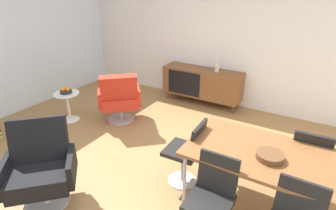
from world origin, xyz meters
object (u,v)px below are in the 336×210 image
(vase_cobalt, at_px, (217,67))
(dining_chair_near_window, at_px, (187,150))
(dining_chair_front_left, at_px, (212,197))
(lounge_chair_red, at_px, (119,97))
(wooden_bowl_on_table, at_px, (270,156))
(side_table_round, at_px, (68,103))
(dining_table, at_px, (268,157))
(sideboard, at_px, (202,83))
(fruit_bowl, at_px, (66,91))
(armchair_black_shell, at_px, (40,166))
(dining_chair_back_right, at_px, (308,158))

(vase_cobalt, relative_size, dining_chair_near_window, 0.32)
(dining_chair_front_left, bearing_deg, lounge_chair_red, 148.32)
(wooden_bowl_on_table, xyz_separation_m, side_table_round, (-3.51, 0.51, -0.45))
(side_table_round, bearing_deg, dining_table, -7.00)
(sideboard, height_order, fruit_bowl, sideboard)
(dining_chair_near_window, height_order, armchair_black_shell, armchair_black_shell)
(sideboard, height_order, lounge_chair_red, lounge_chair_red)
(lounge_chair_red, bearing_deg, dining_chair_near_window, -25.97)
(wooden_bowl_on_table, xyz_separation_m, dining_chair_near_window, (-0.91, 0.08, -0.30))
(sideboard, height_order, dining_chair_near_window, dining_chair_near_window)
(vase_cobalt, height_order, dining_table, vase_cobalt)
(wooden_bowl_on_table, distance_m, side_table_round, 3.58)
(dining_chair_near_window, bearing_deg, lounge_chair_red, 154.03)
(dining_chair_back_right, relative_size, side_table_round, 1.65)
(wooden_bowl_on_table, relative_size, armchair_black_shell, 0.27)
(vase_cobalt, xyz_separation_m, dining_chair_near_window, (0.57, -2.35, -0.34))
(lounge_chair_red, bearing_deg, dining_table, -17.99)
(dining_table, relative_size, armchair_black_shell, 1.69)
(vase_cobalt, height_order, dining_chair_front_left, vase_cobalt)
(vase_cobalt, xyz_separation_m, dining_chair_back_right, (1.82, -1.79, -0.34))
(wooden_bowl_on_table, height_order, fruit_bowl, wooden_bowl_on_table)
(wooden_bowl_on_table, xyz_separation_m, lounge_chair_red, (-2.68, 0.94, -0.30))
(dining_chair_near_window, relative_size, side_table_round, 1.65)
(dining_chair_back_right, bearing_deg, fruit_bowl, -178.08)
(sideboard, bearing_deg, side_table_round, -131.93)
(vase_cobalt, height_order, side_table_round, vase_cobalt)
(armchair_black_shell, bearing_deg, wooden_bowl_on_table, 24.83)
(dining_chair_back_right, height_order, dining_chair_front_left, same)
(dining_chair_back_right, bearing_deg, vase_cobalt, 135.35)
(dining_chair_back_right, distance_m, side_table_round, 3.84)
(dining_chair_back_right, xyz_separation_m, fruit_bowl, (-3.84, -0.13, 0.09))
(wooden_bowl_on_table, bearing_deg, side_table_round, 171.78)
(dining_table, xyz_separation_m, side_table_round, (-3.49, 0.43, -0.38))
(wooden_bowl_on_table, relative_size, dining_chair_back_right, 0.30)
(fruit_bowl, bearing_deg, sideboard, 48.04)
(sideboard, bearing_deg, lounge_chair_red, -120.97)
(armchair_black_shell, bearing_deg, fruit_bowl, 132.11)
(dining_table, height_order, dining_chair_back_right, dining_chair_back_right)
(dining_chair_front_left, relative_size, armchair_black_shell, 0.90)
(dining_chair_back_right, bearing_deg, armchair_black_shell, -146.61)
(dining_chair_back_right, height_order, armchair_black_shell, armchair_black_shell)
(armchair_black_shell, height_order, side_table_round, armchair_black_shell)
(sideboard, distance_m, dining_chair_front_left, 3.23)
(armchair_black_shell, distance_m, side_table_round, 2.03)
(dining_table, bearing_deg, side_table_round, 173.00)
(dining_chair_back_right, relative_size, fruit_bowl, 4.28)
(dining_table, xyz_separation_m, dining_chair_back_right, (0.35, 0.56, -0.23))
(dining_chair_front_left, xyz_separation_m, armchair_black_shell, (-1.78, -0.52, -0.00))
(dining_table, xyz_separation_m, fruit_bowl, (-3.49, 0.43, -0.14))
(dining_table, distance_m, dining_chair_front_left, 0.70)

